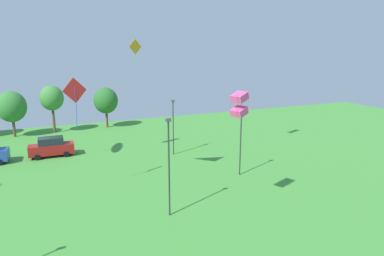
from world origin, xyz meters
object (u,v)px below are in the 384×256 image
at_px(light_post_1, 169,163).
at_px(treeline_tree_4, 106,101).
at_px(kite_flying_5, 239,104).
at_px(kite_flying_8, 75,92).
at_px(light_post_0, 241,138).
at_px(treeline_tree_3, 52,98).
at_px(treeline_tree_2, 12,107).
at_px(kite_flying_6, 135,48).
at_px(parked_car_third_from_left, 51,147).
at_px(light_post_3, 173,124).

bearing_deg(light_post_1, treeline_tree_4, 87.69).
xyz_separation_m(kite_flying_5, kite_flying_8, (-10.13, 8.14, 0.45)).
xyz_separation_m(light_post_0, treeline_tree_4, (-7.77, 26.16, 0.50)).
xyz_separation_m(light_post_1, treeline_tree_3, (-6.37, 30.72, 1.03)).
relative_size(treeline_tree_2, treeline_tree_3, 0.92).
bearing_deg(treeline_tree_4, kite_flying_5, -83.75).
bearing_deg(kite_flying_8, light_post_1, -52.07).
distance_m(kite_flying_8, light_post_0, 15.24).
relative_size(treeline_tree_3, treeline_tree_4, 1.11).
bearing_deg(kite_flying_8, treeline_tree_3, 92.51).
height_order(kite_flying_6, treeline_tree_4, kite_flying_6).
xyz_separation_m(kite_flying_5, light_post_1, (-4.81, 1.31, -4.02)).
bearing_deg(parked_car_third_from_left, treeline_tree_4, 57.41).
height_order(kite_flying_5, kite_flying_8, kite_flying_8).
distance_m(kite_flying_6, light_post_3, 9.65).
bearing_deg(parked_car_third_from_left, treeline_tree_2, 111.43).
xyz_separation_m(light_post_3, treeline_tree_2, (-17.12, 16.72, 0.63)).
distance_m(light_post_1, light_post_3, 14.83).
bearing_deg(light_post_3, treeline_tree_4, 103.94).
distance_m(light_post_0, light_post_3, 9.39).
bearing_deg(treeline_tree_2, kite_flying_5, -62.76).
xyz_separation_m(kite_flying_8, light_post_3, (10.90, 6.90, -4.92)).
height_order(kite_flying_8, parked_car_third_from_left, kite_flying_8).
height_order(kite_flying_8, treeline_tree_2, kite_flying_8).
relative_size(kite_flying_8, parked_car_third_from_left, 0.85).
distance_m(light_post_1, treeline_tree_3, 31.39).
relative_size(kite_flying_6, treeline_tree_3, 0.43).
height_order(light_post_1, treeline_tree_3, light_post_1).
bearing_deg(parked_car_third_from_left, light_post_3, -19.38).
relative_size(kite_flying_6, treeline_tree_2, 0.47).
xyz_separation_m(kite_flying_6, treeline_tree_2, (-12.61, 18.50, -7.71)).
xyz_separation_m(kite_flying_8, light_post_0, (14.35, -1.84, -4.80)).
height_order(light_post_3, treeline_tree_4, light_post_3).
bearing_deg(parked_car_third_from_left, kite_flying_5, -57.44).
bearing_deg(kite_flying_8, treeline_tree_2, 104.75).
distance_m(kite_flying_5, treeline_tree_2, 35.93).
bearing_deg(treeline_tree_3, light_post_0, -59.10).
bearing_deg(kite_flying_5, light_post_3, 87.06).
xyz_separation_m(kite_flying_6, kite_flying_8, (-6.39, -5.12, -3.43)).
xyz_separation_m(kite_flying_8, treeline_tree_4, (6.58, 24.33, -4.30)).
relative_size(kite_flying_6, light_post_3, 0.47).
xyz_separation_m(kite_flying_6, light_post_1, (-1.06, -11.95, -7.89)).
height_order(kite_flying_6, treeline_tree_2, kite_flying_6).
distance_m(light_post_0, treeline_tree_4, 27.30).
distance_m(light_post_3, treeline_tree_4, 17.97).
bearing_deg(kite_flying_5, treeline_tree_3, 109.24).
height_order(parked_car_third_from_left, treeline_tree_2, treeline_tree_2).
relative_size(kite_flying_6, treeline_tree_4, 0.48).
relative_size(kite_flying_8, treeline_tree_4, 0.66).
relative_size(kite_flying_8, light_post_0, 0.62).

